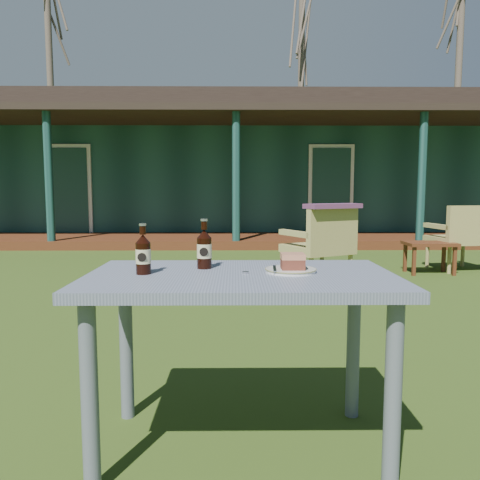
{
  "coord_description": "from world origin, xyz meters",
  "views": [
    {
      "loc": [
        -0.02,
        -3.4,
        1.04
      ],
      "look_at": [
        0.0,
        -1.3,
        0.82
      ],
      "focal_mm": 35.0,
      "sensor_mm": 36.0,
      "label": 1
    }
  ],
  "objects_px": {
    "plate": "(291,270)",
    "cola_bottle_far": "(143,254)",
    "cola_bottle_near": "(204,249)",
    "cafe_table": "(241,299)",
    "armchair_right": "(462,234)",
    "armchair_left": "(322,242)",
    "side_table": "(430,247)",
    "cake_slice": "(293,261)"
  },
  "relations": [
    {
      "from": "plate",
      "to": "cola_bottle_far",
      "type": "bearing_deg",
      "value": -176.4
    },
    {
      "from": "cola_bottle_near",
      "to": "cafe_table",
      "type": "bearing_deg",
      "value": -39.1
    },
    {
      "from": "cafe_table",
      "to": "armchair_right",
      "type": "height_order",
      "value": "armchair_right"
    },
    {
      "from": "cola_bottle_near",
      "to": "armchair_left",
      "type": "relative_size",
      "value": 0.24
    },
    {
      "from": "side_table",
      "to": "armchair_right",
      "type": "bearing_deg",
      "value": 22.04
    },
    {
      "from": "cafe_table",
      "to": "cake_slice",
      "type": "relative_size",
      "value": 13.04
    },
    {
      "from": "cafe_table",
      "to": "cola_bottle_near",
      "type": "distance_m",
      "value": 0.27
    },
    {
      "from": "cola_bottle_far",
      "to": "armchair_right",
      "type": "distance_m",
      "value": 5.34
    },
    {
      "from": "side_table",
      "to": "cola_bottle_near",
      "type": "bearing_deg",
      "value": -123.66
    },
    {
      "from": "cafe_table",
      "to": "plate",
      "type": "relative_size",
      "value": 5.88
    },
    {
      "from": "cafe_table",
      "to": "cola_bottle_near",
      "type": "xyz_separation_m",
      "value": [
        -0.15,
        0.12,
        0.18
      ]
    },
    {
      "from": "cola_bottle_far",
      "to": "armchair_right",
      "type": "bearing_deg",
      "value": 51.85
    },
    {
      "from": "cake_slice",
      "to": "cola_bottle_near",
      "type": "distance_m",
      "value": 0.37
    },
    {
      "from": "armchair_left",
      "to": "side_table",
      "type": "bearing_deg",
      "value": 25.72
    },
    {
      "from": "cake_slice",
      "to": "cola_bottle_far",
      "type": "relative_size",
      "value": 0.47
    },
    {
      "from": "cafe_table",
      "to": "armchair_right",
      "type": "xyz_separation_m",
      "value": [
        2.92,
        4.19,
        -0.14
      ]
    },
    {
      "from": "plate",
      "to": "cola_bottle_far",
      "type": "xyz_separation_m",
      "value": [
        -0.58,
        -0.04,
        0.07
      ]
    },
    {
      "from": "plate",
      "to": "armchair_right",
      "type": "height_order",
      "value": "armchair_right"
    },
    {
      "from": "cafe_table",
      "to": "armchair_right",
      "type": "distance_m",
      "value": 5.1
    },
    {
      "from": "cake_slice",
      "to": "side_table",
      "type": "bearing_deg",
      "value": 60.79
    },
    {
      "from": "cafe_table",
      "to": "cola_bottle_far",
      "type": "bearing_deg",
      "value": -179.04
    },
    {
      "from": "armchair_left",
      "to": "cake_slice",
      "type": "bearing_deg",
      "value": -102.61
    },
    {
      "from": "plate",
      "to": "armchair_right",
      "type": "relative_size",
      "value": 0.24
    },
    {
      "from": "armchair_right",
      "to": "side_table",
      "type": "xyz_separation_m",
      "value": [
        -0.49,
        -0.2,
        -0.14
      ]
    },
    {
      "from": "cake_slice",
      "to": "armchair_left",
      "type": "height_order",
      "value": "armchair_left"
    },
    {
      "from": "plate",
      "to": "cola_bottle_far",
      "type": "height_order",
      "value": "cola_bottle_far"
    },
    {
      "from": "cake_slice",
      "to": "armchair_right",
      "type": "relative_size",
      "value": 0.11
    },
    {
      "from": "cafe_table",
      "to": "cake_slice",
      "type": "distance_m",
      "value": 0.25
    },
    {
      "from": "cola_bottle_near",
      "to": "cola_bottle_far",
      "type": "height_order",
      "value": "cola_bottle_near"
    },
    {
      "from": "cola_bottle_far",
      "to": "armchair_right",
      "type": "relative_size",
      "value": 0.23
    },
    {
      "from": "armchair_right",
      "to": "cola_bottle_far",
      "type": "bearing_deg",
      "value": -128.15
    },
    {
      "from": "cola_bottle_near",
      "to": "armchair_left",
      "type": "xyz_separation_m",
      "value": [
        1.08,
        3.15,
        -0.32
      ]
    },
    {
      "from": "plate",
      "to": "armchair_right",
      "type": "bearing_deg",
      "value": 56.84
    },
    {
      "from": "cola_bottle_near",
      "to": "side_table",
      "type": "height_order",
      "value": "cola_bottle_near"
    },
    {
      "from": "cola_bottle_far",
      "to": "cafe_table",
      "type": "bearing_deg",
      "value": 0.96
    },
    {
      "from": "cola_bottle_far",
      "to": "side_table",
      "type": "distance_m",
      "value": 4.9
    },
    {
      "from": "cafe_table",
      "to": "armchair_right",
      "type": "bearing_deg",
      "value": 55.15
    },
    {
      "from": "plate",
      "to": "cake_slice",
      "type": "distance_m",
      "value": 0.04
    },
    {
      "from": "cafe_table",
      "to": "side_table",
      "type": "xyz_separation_m",
      "value": [
        2.42,
        3.99,
        -0.28
      ]
    },
    {
      "from": "armchair_left",
      "to": "side_table",
      "type": "height_order",
      "value": "armchair_left"
    },
    {
      "from": "cafe_table",
      "to": "cola_bottle_near",
      "type": "height_order",
      "value": "cola_bottle_near"
    },
    {
      "from": "cafe_table",
      "to": "cake_slice",
      "type": "xyz_separation_m",
      "value": [
        0.21,
        0.02,
        0.15
      ]
    }
  ]
}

